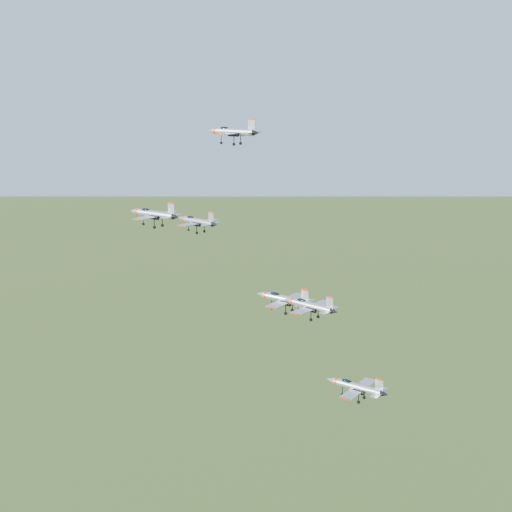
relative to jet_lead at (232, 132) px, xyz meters
The scene contains 6 objects.
jet_lead is the anchor object (origin of this frame).
jet_left_high 23.55m from the jet_lead, 80.58° to the right, with size 10.66×8.99×2.87m.
jet_right_high 36.61m from the jet_lead, 80.13° to the right, with size 10.68×8.84×2.85m.
jet_left_low 37.57m from the jet_lead, 35.76° to the right, with size 12.50×10.38×3.34m.
jet_right_low 47.72m from the jet_lead, 40.98° to the right, with size 10.64×8.94×2.85m.
jet_trail 57.20m from the jet_lead, 25.78° to the right, with size 12.04×9.98×3.22m.
Camera 1 is at (61.61, -108.26, 157.78)m, focal length 50.00 mm.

